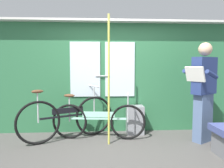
# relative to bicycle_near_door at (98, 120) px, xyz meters

# --- Properties ---
(ground_plane) EXTENTS (5.94, 4.32, 0.04)m
(ground_plane) POSITION_rel_bicycle_near_door_xyz_m (0.30, -0.86, -0.37)
(ground_plane) COLOR #474442
(train_door_wall) EXTENTS (4.94, 0.28, 2.25)m
(train_door_wall) POSITION_rel_bicycle_near_door_xyz_m (0.29, 0.50, 0.83)
(train_door_wall) COLOR #2D6B42
(train_door_wall) RESTS_ON ground_plane
(bicycle_near_door) EXTENTS (1.72, 0.44, 0.86)m
(bicycle_near_door) POSITION_rel_bicycle_near_door_xyz_m (0.00, 0.00, 0.00)
(bicycle_near_door) COLOR black
(bicycle_near_door) RESTS_ON ground_plane
(bicycle_leaning_behind) EXTENTS (1.65, 0.85, 0.97)m
(bicycle_leaning_behind) POSITION_rel_bicycle_near_door_xyz_m (-0.55, 0.01, 0.05)
(bicycle_leaning_behind) COLOR black
(bicycle_leaning_behind) RESTS_ON ground_plane
(passenger_reading_newspaper) EXTENTS (0.64, 0.59, 1.76)m
(passenger_reading_newspaper) POSITION_rel_bicycle_near_door_xyz_m (1.86, -0.25, 0.58)
(passenger_reading_newspaper) COLOR slate
(passenger_reading_newspaper) RESTS_ON ground_plane
(trash_bin_by_wall) EXTENTS (0.33, 0.28, 0.56)m
(trash_bin_by_wall) POSITION_rel_bicycle_near_door_xyz_m (0.74, 0.28, -0.07)
(trash_bin_by_wall) COLOR gray
(trash_bin_by_wall) RESTS_ON ground_plane
(handrail_pole) EXTENTS (0.04, 0.04, 2.21)m
(handrail_pole) POSITION_rel_bicycle_near_door_xyz_m (0.19, -0.27, 0.75)
(handrail_pole) COLOR #C6C14C
(handrail_pole) RESTS_ON ground_plane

